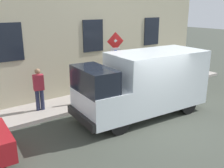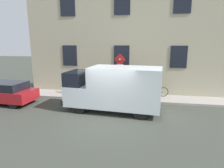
# 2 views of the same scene
# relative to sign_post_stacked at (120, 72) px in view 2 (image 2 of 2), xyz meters

# --- Properties ---
(ground_plane) EXTENTS (80.00, 80.00, 0.00)m
(ground_plane) POSITION_rel_sign_post_stacked_xyz_m (-3.15, 0.11, -1.96)
(ground_plane) COLOR #3D4138
(sidewalk_slab) EXTENTS (1.83, 16.16, 0.14)m
(sidewalk_slab) POSITION_rel_sign_post_stacked_xyz_m (0.71, 0.11, -1.89)
(sidewalk_slab) COLOR #A59C94
(sidewalk_slab) RESTS_ON ground_plane
(building_facade) EXTENTS (0.75, 14.16, 8.85)m
(building_facade) POSITION_rel_sign_post_stacked_xyz_m (1.97, 0.11, 2.46)
(building_facade) COLOR #B5AD8E
(building_facade) RESTS_ON ground_plane
(sign_post_stacked) EXTENTS (0.20, 0.55, 2.86)m
(sign_post_stacked) POSITION_rel_sign_post_stacked_xyz_m (0.00, 0.00, 0.00)
(sign_post_stacked) COLOR #474C47
(sign_post_stacked) RESTS_ON sidewalk_slab
(delivery_van) EXTENTS (2.42, 5.47, 2.50)m
(delivery_van) POSITION_rel_sign_post_stacked_xyz_m (-1.91, 0.02, -0.63)
(delivery_van) COLOR white
(delivery_van) RESTS_ON ground_plane
(parked_hatchback) EXTENTS (1.94, 4.08, 1.38)m
(parked_hatchback) POSITION_rel_sign_post_stacked_xyz_m (-1.76, 7.11, -1.23)
(parked_hatchback) COLOR #A4181F
(parked_hatchback) RESTS_ON ground_plane
(bicycle_green) EXTENTS (0.46, 1.71, 0.89)m
(bicycle_green) POSITION_rel_sign_post_stacked_xyz_m (1.08, -2.34, -1.45)
(bicycle_green) COLOR black
(bicycle_green) RESTS_ON sidewalk_slab
(bicycle_red) EXTENTS (0.47, 1.71, 0.89)m
(bicycle_red) POSITION_rel_sign_post_stacked_xyz_m (1.07, -1.32, -1.45)
(bicycle_red) COLOR black
(bicycle_red) RESTS_ON sidewalk_slab
(bicycle_black) EXTENTS (0.46, 1.71, 0.89)m
(bicycle_black) POSITION_rel_sign_post_stacked_xyz_m (1.08, -0.31, -1.45)
(bicycle_black) COLOR black
(bicycle_black) RESTS_ON sidewalk_slab
(pedestrian) EXTENTS (0.33, 0.44, 1.72)m
(pedestrian) POSITION_rel_sign_post_stacked_xyz_m (0.68, 3.29, -0.89)
(pedestrian) COLOR #262B47
(pedestrian) RESTS_ON sidewalk_slab
(litter_bin) EXTENTS (0.44, 0.44, 0.90)m
(litter_bin) POSITION_rel_sign_post_stacked_xyz_m (0.15, 0.88, -1.37)
(litter_bin) COLOR #2D5133
(litter_bin) RESTS_ON sidewalk_slab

